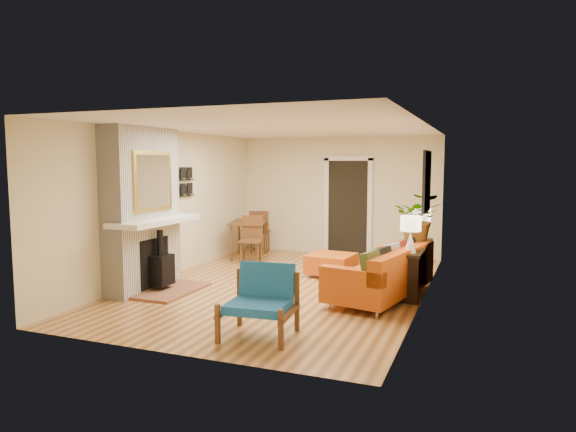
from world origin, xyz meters
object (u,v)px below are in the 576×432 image
Objects in this scene: blue_chair at (262,297)px; console_table at (416,255)px; lamp_far at (422,220)px; dining_table at (252,228)px; sofa at (386,274)px; houseplant at (418,218)px; ottoman at (331,263)px; lamp_near at (411,230)px.

console_table is (1.43, 2.82, 0.13)m from blue_chair.
dining_table is at bearing 165.84° from lamp_far.
lamp_far is at bearing 90.00° from console_table.
dining_table is at bearing 145.14° from sofa.
houseplant is (0.34, 0.95, 0.76)m from sofa.
console_table is (0.35, 0.67, 0.20)m from sofa.
blue_chair is 0.47× the size of dining_table.
ottoman is 2.14m from lamp_near.
lamp_near is at bearing -90.00° from console_table.
blue_chair is 3.17m from console_table.
sofa is at bearing -44.96° from ottoman.
sofa is at bearing -34.86° from dining_table.
houseplant is at bearing 70.40° from sofa.
dining_table is 3.39× the size of lamp_near.
sofa is 1.71m from ottoman.
lamp_far is at bearing 75.73° from sofa.
sofa is at bearing 178.52° from lamp_near.
console_table is at bearing 90.00° from lamp_near.
blue_chair is at bearing -112.13° from lamp_far.
dining_table is (-2.09, 1.09, 0.41)m from ottoman.
lamp_near is at bearing -90.00° from lamp_far.
houseplant is at bearing -20.25° from dining_table.
sofa is 2.82× the size of houseplant.
dining_table reaches higher than ottoman.
lamp_far reaches higher than console_table.
blue_chair is 0.47× the size of console_table.
console_table is (1.56, -0.53, 0.35)m from ottoman.
blue_chair is 4.97m from dining_table.
sofa is 4.02m from dining_table.
ottoman is 0.97× the size of blue_chair.
blue_chair is at bearing -116.92° from console_table.
sofa is 1.25× the size of console_table.
sofa is at bearing 63.24° from blue_chair.
lamp_far is (0.00, 1.38, 0.00)m from lamp_near.
blue_chair is at bearing -114.64° from houseplant.
houseplant is at bearing 65.36° from blue_chair.
dining_table is at bearing 147.70° from lamp_near.
sofa reaches higher than ottoman.
lamp_near reaches higher than console_table.
ottoman is 1.68m from console_table.
sofa is at bearing -109.60° from houseplant.
console_table is at bearing -23.99° from dining_table.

